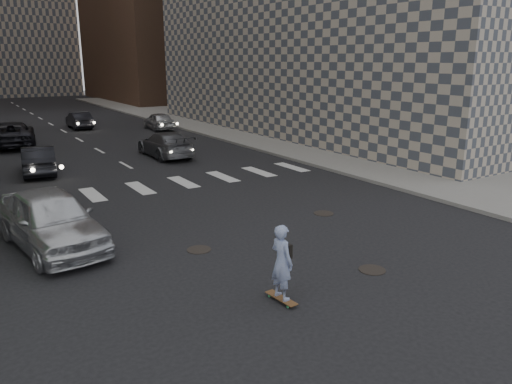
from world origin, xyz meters
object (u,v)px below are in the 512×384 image
(traffic_car_a, at_px, (39,160))
(traffic_car_d, at_px, (159,121))
(traffic_car_e, at_px, (79,120))
(silver_sedan, at_px, (51,219))
(traffic_car_b, at_px, (165,144))
(skateboarder, at_px, (282,262))
(traffic_car_c, at_px, (12,134))

(traffic_car_a, bearing_deg, traffic_car_d, -124.64)
(traffic_car_a, bearing_deg, traffic_car_e, -101.72)
(silver_sedan, bearing_deg, traffic_car_b, 46.67)
(skateboarder, height_order, traffic_car_e, skateboarder)
(traffic_car_c, bearing_deg, silver_sedan, 93.69)
(skateboarder, bearing_deg, traffic_car_d, 68.89)
(silver_sedan, bearing_deg, traffic_car_c, 78.39)
(skateboarder, distance_m, traffic_car_d, 29.72)
(traffic_car_d, bearing_deg, silver_sedan, 64.36)
(traffic_car_b, height_order, traffic_car_d, traffic_car_b)
(traffic_car_e, bearing_deg, traffic_car_b, 95.51)
(silver_sedan, height_order, traffic_car_d, silver_sedan)
(silver_sedan, bearing_deg, traffic_car_e, 67.39)
(silver_sedan, height_order, traffic_car_b, silver_sedan)
(traffic_car_c, bearing_deg, skateboarder, 102.75)
(traffic_car_c, bearing_deg, traffic_car_e, -122.94)
(skateboarder, bearing_deg, traffic_car_e, 79.44)
(traffic_car_c, xyz_separation_m, traffic_car_d, (10.70, 2.58, -0.11))
(silver_sedan, xyz_separation_m, traffic_car_b, (8.17, 11.46, -0.16))
(traffic_car_a, relative_size, traffic_car_b, 0.84)
(traffic_car_b, distance_m, traffic_car_d, 11.42)
(silver_sedan, bearing_deg, skateboarder, -67.45)
(silver_sedan, relative_size, traffic_car_b, 1.04)
(traffic_car_b, xyz_separation_m, traffic_car_c, (-6.87, 8.19, 0.08))
(traffic_car_e, bearing_deg, silver_sedan, 75.92)
(skateboarder, relative_size, traffic_car_a, 0.45)
(traffic_car_a, xyz_separation_m, traffic_car_d, (10.62, 11.60, 0.00))
(silver_sedan, bearing_deg, traffic_car_a, 74.78)
(traffic_car_a, bearing_deg, skateboarder, 105.63)
(traffic_car_c, bearing_deg, traffic_car_d, -158.97)
(skateboarder, relative_size, traffic_car_e, 0.46)
(traffic_car_e, bearing_deg, traffic_car_a, 71.17)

